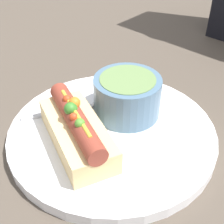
# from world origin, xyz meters

# --- Properties ---
(ground_plane) EXTENTS (4.00, 4.00, 0.00)m
(ground_plane) POSITION_xyz_m (0.00, 0.00, 0.00)
(ground_plane) COLOR #4C4238
(dinner_plate) EXTENTS (0.29, 0.29, 0.02)m
(dinner_plate) POSITION_xyz_m (0.00, 0.00, 0.01)
(dinner_plate) COLOR white
(dinner_plate) RESTS_ON ground_plane
(hot_dog) EXTENTS (0.16, 0.11, 0.06)m
(hot_dog) POSITION_xyz_m (-0.01, -0.05, 0.04)
(hot_dog) COLOR #E5C17F
(hot_dog) RESTS_ON dinner_plate
(soup_bowl) EXTENTS (0.10, 0.10, 0.06)m
(soup_bowl) POSITION_xyz_m (-0.01, 0.04, 0.05)
(soup_bowl) COLOR slate
(soup_bowl) RESTS_ON dinner_plate
(spoon) EXTENTS (0.08, 0.13, 0.01)m
(spoon) POSITION_xyz_m (-0.06, 0.01, 0.02)
(spoon) COLOR #B7B7BC
(spoon) RESTS_ON dinner_plate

